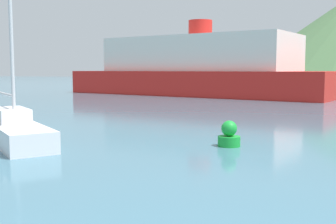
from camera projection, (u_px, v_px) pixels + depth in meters
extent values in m
cube|color=silver|center=(12.00, 131.00, 14.48)|extent=(6.10, 4.84, 0.66)
cube|color=silver|center=(11.00, 115.00, 14.43)|extent=(2.15, 1.91, 0.46)
cylinder|color=#BCBCC1|center=(11.00, 19.00, 13.70)|extent=(0.12, 0.12, 6.82)
cylinder|color=#BCBCC1|center=(5.00, 94.00, 15.18)|extent=(2.44, 1.74, 0.10)
cube|color=red|center=(200.00, 83.00, 41.40)|extent=(27.15, 13.72, 2.28)
cube|color=silver|center=(200.00, 54.00, 41.12)|extent=(19.25, 10.96, 3.31)
cylinder|color=red|center=(200.00, 29.00, 40.87)|extent=(2.30, 2.30, 1.60)
cylinder|color=green|center=(229.00, 141.00, 13.44)|extent=(0.72, 0.72, 0.32)
sphere|color=green|center=(229.00, 128.00, 13.40)|extent=(0.50, 0.50, 0.50)
cone|color=#476B42|center=(224.00, 60.00, 75.80)|extent=(29.25, 29.25, 8.20)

